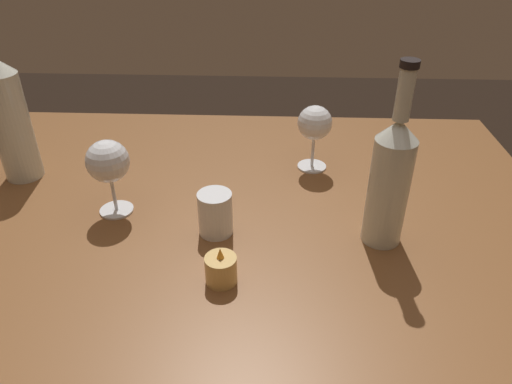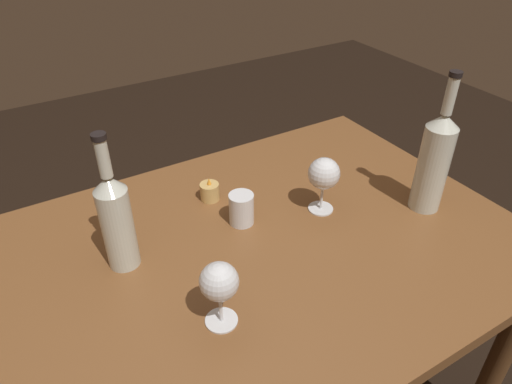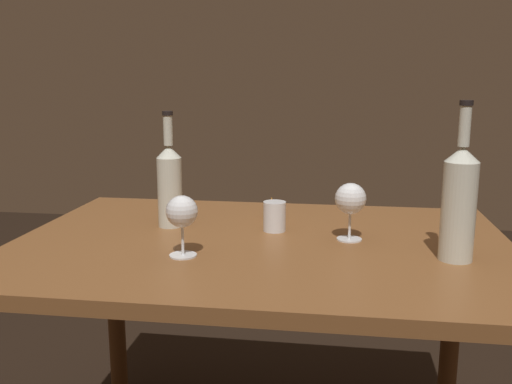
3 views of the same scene
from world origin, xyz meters
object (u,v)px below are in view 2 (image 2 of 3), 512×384
wine_bottle (116,219)px  wine_bottle_second (434,160)px  votive_candle (208,192)px  wine_glass_left (324,175)px  wine_glass_right (219,283)px  water_tumbler (241,210)px

wine_bottle → wine_bottle_second: bearing=-14.7°
votive_candle → wine_bottle_second: bearing=-34.0°
wine_glass_left → wine_glass_right: wine_glass_left is taller
wine_bottle → water_tumbler: size_ratio=3.97×
wine_bottle → water_tumbler: (0.30, -0.01, -0.09)m
wine_glass_left → votive_candle: size_ratio=2.28×
wine_bottle_second → water_tumbler: size_ratio=4.47×
wine_glass_left → water_tumbler: wine_glass_left is taller
wine_bottle_second → water_tumbler: bearing=157.1°
wine_glass_right → wine_bottle: wine_bottle is taller
wine_glass_left → wine_bottle: wine_bottle is taller
wine_bottle_second → wine_bottle: bearing=165.3°
wine_glass_right → votive_candle: bearing=67.1°
wine_bottle_second → votive_candle: (-0.48, 0.32, -0.12)m
wine_glass_right → water_tumbler: wine_glass_right is taller
wine_glass_right → wine_bottle: (-0.11, 0.26, 0.02)m
wine_bottle_second → wine_glass_right: bearing=-174.0°
wine_glass_left → wine_glass_right: size_ratio=1.03×
wine_glass_right → wine_bottle_second: size_ratio=0.40×
wine_glass_left → votive_candle: 0.31m
wine_glass_right → wine_bottle: 0.29m
water_tumbler → votive_candle: water_tumbler is taller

